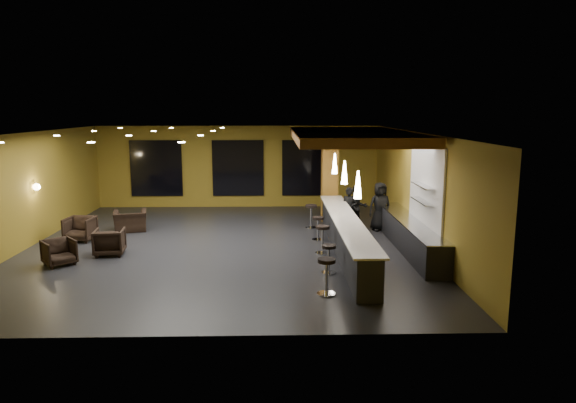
{
  "coord_description": "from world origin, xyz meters",
  "views": [
    {
      "loc": [
        1.59,
        -15.55,
        4.2
      ],
      "look_at": [
        2.0,
        0.5,
        1.3
      ],
      "focal_mm": 32.0,
      "sensor_mm": 36.0,
      "label": 1
    }
  ],
  "objects_px": {
    "armchair_a": "(59,252)",
    "bar_stool_3": "(318,225)",
    "bar_stool_4": "(311,213)",
    "prep_counter": "(409,235)",
    "bar_stool_0": "(326,272)",
    "armchair_c": "(80,229)",
    "column": "(330,175)",
    "pendant_0": "(358,185)",
    "pendant_2": "(335,164)",
    "bar_stool_1": "(329,255)",
    "bar_counter": "(346,237)",
    "bar_stool_2": "(323,236)",
    "pendant_1": "(344,172)",
    "staff_b": "(357,207)",
    "armchair_d": "(130,221)",
    "staff_a": "(349,209)",
    "armchair_b": "(110,242)",
    "staff_c": "(380,207)"
  },
  "relations": [
    {
      "from": "pendant_0",
      "to": "armchair_a",
      "type": "bearing_deg",
      "value": 172.09
    },
    {
      "from": "bar_stool_2",
      "to": "pendant_1",
      "type": "bearing_deg",
      "value": 35.56
    },
    {
      "from": "bar_stool_1",
      "to": "bar_counter",
      "type": "bearing_deg",
      "value": 69.46
    },
    {
      "from": "pendant_2",
      "to": "armchair_c",
      "type": "distance_m",
      "value": 8.68
    },
    {
      "from": "pendant_0",
      "to": "armchair_b",
      "type": "relative_size",
      "value": 0.83
    },
    {
      "from": "staff_c",
      "to": "armchair_b",
      "type": "distance_m",
      "value": 8.98
    },
    {
      "from": "column",
      "to": "pendant_0",
      "type": "relative_size",
      "value": 5.0
    },
    {
      "from": "pendant_0",
      "to": "armchair_c",
      "type": "xyz_separation_m",
      "value": [
        -8.36,
        3.72,
        -1.96
      ]
    },
    {
      "from": "pendant_1",
      "to": "staff_b",
      "type": "bearing_deg",
      "value": 72.28
    },
    {
      "from": "staff_a",
      "to": "staff_c",
      "type": "height_order",
      "value": "staff_c"
    },
    {
      "from": "staff_a",
      "to": "armchair_b",
      "type": "relative_size",
      "value": 1.83
    },
    {
      "from": "prep_counter",
      "to": "bar_stool_0",
      "type": "distance_m",
      "value": 4.83
    },
    {
      "from": "armchair_c",
      "to": "armchair_d",
      "type": "bearing_deg",
      "value": 52.18
    },
    {
      "from": "armchair_c",
      "to": "bar_stool_0",
      "type": "bearing_deg",
      "value": -29.02
    },
    {
      "from": "pendant_0",
      "to": "pendant_1",
      "type": "height_order",
      "value": "same"
    },
    {
      "from": "pendant_0",
      "to": "bar_stool_1",
      "type": "height_order",
      "value": "pendant_0"
    },
    {
      "from": "staff_b",
      "to": "bar_stool_4",
      "type": "relative_size",
      "value": 1.84
    },
    {
      "from": "staff_a",
      "to": "bar_stool_4",
      "type": "distance_m",
      "value": 1.39
    },
    {
      "from": "armchair_d",
      "to": "armchair_c",
      "type": "bearing_deg",
      "value": 32.39
    },
    {
      "from": "pendant_1",
      "to": "bar_stool_0",
      "type": "xyz_separation_m",
      "value": [
        -0.9,
        -3.87,
        -1.8
      ]
    },
    {
      "from": "armchair_b",
      "to": "bar_stool_4",
      "type": "height_order",
      "value": "bar_stool_4"
    },
    {
      "from": "pendant_2",
      "to": "pendant_0",
      "type": "bearing_deg",
      "value": -90.0
    },
    {
      "from": "armchair_a",
      "to": "bar_stool_3",
      "type": "bearing_deg",
      "value": -21.76
    },
    {
      "from": "prep_counter",
      "to": "staff_a",
      "type": "relative_size",
      "value": 3.88
    },
    {
      "from": "bar_counter",
      "to": "staff_c",
      "type": "height_order",
      "value": "staff_c"
    },
    {
      "from": "armchair_b",
      "to": "bar_stool_3",
      "type": "xyz_separation_m",
      "value": [
        6.22,
        1.54,
        0.11
      ]
    },
    {
      "from": "bar_stool_3",
      "to": "bar_stool_0",
      "type": "bearing_deg",
      "value": -92.56
    },
    {
      "from": "pendant_1",
      "to": "pendant_2",
      "type": "xyz_separation_m",
      "value": [
        0.0,
        2.5,
        0.0
      ]
    },
    {
      "from": "bar_stool_3",
      "to": "bar_stool_4",
      "type": "bearing_deg",
      "value": 93.58
    },
    {
      "from": "column",
      "to": "bar_stool_2",
      "type": "relative_size",
      "value": 4.17
    },
    {
      "from": "staff_a",
      "to": "armchair_a",
      "type": "bearing_deg",
      "value": -132.54
    },
    {
      "from": "staff_a",
      "to": "bar_stool_3",
      "type": "bearing_deg",
      "value": -110.75
    },
    {
      "from": "staff_a",
      "to": "bar_stool_2",
      "type": "bearing_deg",
      "value": -89.01
    },
    {
      "from": "prep_counter",
      "to": "column",
      "type": "xyz_separation_m",
      "value": [
        -2.0,
        4.1,
        1.32
      ]
    },
    {
      "from": "bar_counter",
      "to": "pendant_0",
      "type": "xyz_separation_m",
      "value": [
        0.0,
        -2.0,
        1.85
      ]
    },
    {
      "from": "staff_c",
      "to": "bar_stool_3",
      "type": "xyz_separation_m",
      "value": [
        -2.27,
        -1.32,
        -0.36
      ]
    },
    {
      "from": "staff_b",
      "to": "staff_c",
      "type": "bearing_deg",
      "value": -29.89
    },
    {
      "from": "staff_a",
      "to": "bar_stool_2",
      "type": "distance_m",
      "value": 3.03
    },
    {
      "from": "prep_counter",
      "to": "bar_stool_1",
      "type": "relative_size",
      "value": 7.94
    },
    {
      "from": "bar_stool_4",
      "to": "bar_stool_1",
      "type": "bearing_deg",
      "value": -88.88
    },
    {
      "from": "prep_counter",
      "to": "pendant_0",
      "type": "relative_size",
      "value": 8.57
    },
    {
      "from": "armchair_d",
      "to": "bar_stool_3",
      "type": "xyz_separation_m",
      "value": [
        6.44,
        -1.43,
        0.14
      ]
    },
    {
      "from": "bar_stool_0",
      "to": "bar_stool_2",
      "type": "xyz_separation_m",
      "value": [
        0.22,
        3.39,
        -0.01
      ]
    },
    {
      "from": "staff_b",
      "to": "armchair_c",
      "type": "height_order",
      "value": "staff_b"
    },
    {
      "from": "column",
      "to": "bar_stool_3",
      "type": "xyz_separation_m",
      "value": [
        -0.67,
        -2.99,
        -1.26
      ]
    },
    {
      "from": "bar_counter",
      "to": "prep_counter",
      "type": "distance_m",
      "value": 2.06
    },
    {
      "from": "armchair_c",
      "to": "bar_stool_3",
      "type": "bearing_deg",
      "value": 4.48
    },
    {
      "from": "armchair_d",
      "to": "bar_stool_0",
      "type": "bearing_deg",
      "value": 119.62
    },
    {
      "from": "armchair_c",
      "to": "bar_stool_0",
      "type": "relative_size",
      "value": 1.01
    },
    {
      "from": "staff_c",
      "to": "bar_stool_0",
      "type": "height_order",
      "value": "staff_c"
    }
  ]
}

